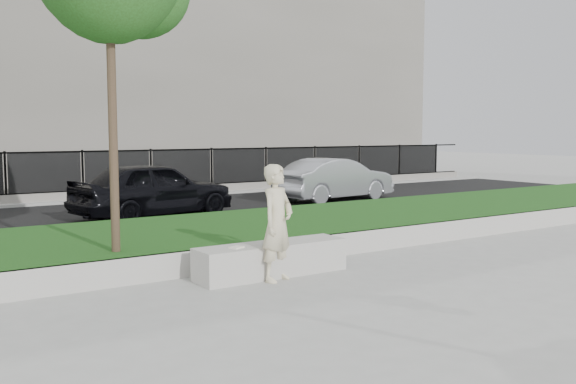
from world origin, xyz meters
TOP-DOWN VIEW (x-y plane):
  - ground at (0.00, 0.00)m, footprint 90.00×90.00m
  - grass_bank at (0.00, 3.00)m, footprint 34.00×4.00m
  - grass_kerb at (0.00, 1.04)m, footprint 34.00×0.08m
  - street at (0.00, 8.50)m, footprint 34.00×7.00m
  - far_pavement at (0.00, 13.00)m, footprint 34.00×3.00m
  - iron_fence at (0.00, 12.00)m, footprint 32.00×0.30m
  - building_facade at (0.00, 20.00)m, footprint 34.00×10.00m
  - stone_bench at (-1.12, 0.42)m, footprint 2.43×0.61m
  - man at (-1.24, 0.08)m, footprint 0.74×0.63m
  - book at (-1.77, 0.36)m, footprint 0.24×0.21m
  - car_dark at (-0.17, 7.44)m, footprint 4.37×2.36m
  - car_silver at (5.96, 7.90)m, footprint 4.11×1.81m

SIDE VIEW (x-z plane):
  - ground at x=0.00m, z-range 0.00..0.00m
  - street at x=0.00m, z-range 0.00..0.04m
  - far_pavement at x=0.00m, z-range 0.00..0.12m
  - grass_bank at x=0.00m, z-range 0.00..0.40m
  - grass_kerb at x=0.00m, z-range 0.00..0.40m
  - stone_bench at x=-1.12m, z-range 0.00..0.50m
  - book at x=-1.77m, z-range 0.50..0.52m
  - iron_fence at x=0.00m, z-range -0.21..1.29m
  - car_silver at x=5.96m, z-range 0.04..1.35m
  - car_dark at x=-0.17m, z-range 0.04..1.45m
  - man at x=-1.24m, z-range 0.00..1.72m
  - building_facade at x=0.00m, z-range 0.00..10.00m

